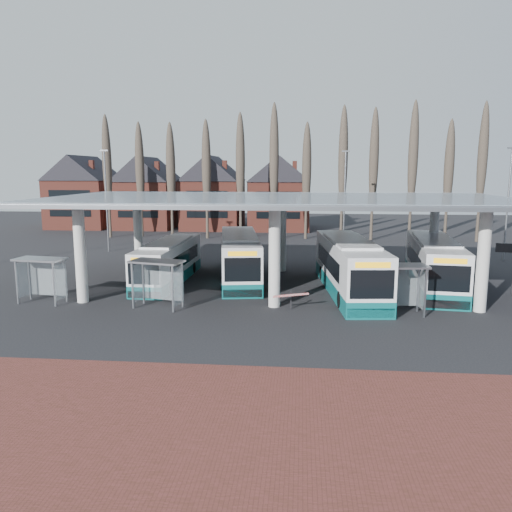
# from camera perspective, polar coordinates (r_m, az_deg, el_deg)

# --- Properties ---
(ground) EXTENTS (140.00, 140.00, 0.00)m
(ground) POSITION_cam_1_polar(r_m,az_deg,el_deg) (27.97, 1.81, -7.14)
(ground) COLOR black
(ground) RESTS_ON ground
(brick_strip) EXTENTS (70.00, 10.00, 0.03)m
(brick_strip) POSITION_cam_1_polar(r_m,az_deg,el_deg) (16.87, -0.77, -18.94)
(brick_strip) COLOR brown
(brick_strip) RESTS_ON ground
(station_canopy) EXTENTS (32.00, 16.00, 6.34)m
(station_canopy) POSITION_cam_1_polar(r_m,az_deg,el_deg) (34.84, 2.65, 5.71)
(station_canopy) COLOR silver
(station_canopy) RESTS_ON ground
(poplar_row) EXTENTS (45.10, 1.10, 14.50)m
(poplar_row) POSITION_cam_1_polar(r_m,az_deg,el_deg) (59.75, 3.78, 10.32)
(poplar_row) COLOR #473D33
(poplar_row) RESTS_ON ground
(townhouse_row) EXTENTS (36.80, 10.30, 12.25)m
(townhouse_row) POSITION_cam_1_polar(r_m,az_deg,el_deg) (72.84, -8.62, 7.88)
(townhouse_row) COLOR brown
(townhouse_row) RESTS_ON ground
(lamp_post_a) EXTENTS (0.80, 0.16, 10.17)m
(lamp_post_a) POSITION_cam_1_polar(r_m,az_deg,el_deg) (52.57, -16.74, 6.27)
(lamp_post_a) COLOR slate
(lamp_post_a) RESTS_ON ground
(lamp_post_b) EXTENTS (0.80, 0.16, 10.17)m
(lamp_post_b) POSITION_cam_1_polar(r_m,az_deg,el_deg) (52.98, 10.08, 6.55)
(lamp_post_b) COLOR slate
(lamp_post_b) RESTS_ON ground
(lamp_post_c) EXTENTS (0.80, 0.16, 10.17)m
(lamp_post_c) POSITION_cam_1_polar(r_m,az_deg,el_deg) (50.31, 26.84, 5.51)
(lamp_post_c) COLOR slate
(lamp_post_c) RESTS_ON ground
(bus_0) EXTENTS (2.61, 10.96, 3.03)m
(bus_0) POSITION_cam_1_polar(r_m,az_deg,el_deg) (37.48, -9.95, -0.71)
(bus_0) COLOR white
(bus_0) RESTS_ON ground
(bus_1) EXTENTS (4.53, 12.69, 3.45)m
(bus_1) POSITION_cam_1_polar(r_m,az_deg,el_deg) (37.88, -1.89, -0.15)
(bus_1) COLOR white
(bus_1) RESTS_ON ground
(bus_2) EXTENTS (4.05, 13.18, 3.60)m
(bus_2) POSITION_cam_1_polar(r_m,az_deg,el_deg) (34.22, 10.57, -1.25)
(bus_2) COLOR white
(bus_2) RESTS_ON ground
(bus_3) EXTENTS (4.05, 12.73, 3.47)m
(bus_3) POSITION_cam_1_polar(r_m,az_deg,el_deg) (37.26, 19.62, -0.86)
(bus_3) COLOR white
(bus_3) RESTS_ON ground
(shelter_0) EXTENTS (3.19, 1.89, 2.80)m
(shelter_0) POSITION_cam_1_polar(r_m,az_deg,el_deg) (33.61, -23.24, -1.49)
(shelter_0) COLOR gray
(shelter_0) RESTS_ON ground
(shelter_1) EXTENTS (3.37, 2.21, 2.88)m
(shelter_1) POSITION_cam_1_polar(r_m,az_deg,el_deg) (30.31, -11.09, -1.92)
(shelter_1) COLOR gray
(shelter_1) RESTS_ON ground
(shelter_2) EXTENTS (3.24, 1.85, 2.88)m
(shelter_2) POSITION_cam_1_polar(r_m,az_deg,el_deg) (29.46, 15.92, -2.44)
(shelter_2) COLOR gray
(shelter_2) RESTS_ON ground
(barrier) EXTENTS (2.09, 1.06, 1.12)m
(barrier) POSITION_cam_1_polar(r_m,az_deg,el_deg) (29.30, 4.01, -4.61)
(barrier) COLOR black
(barrier) RESTS_ON ground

